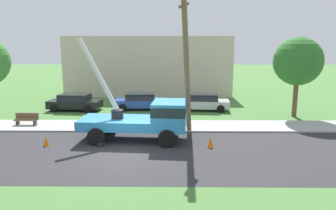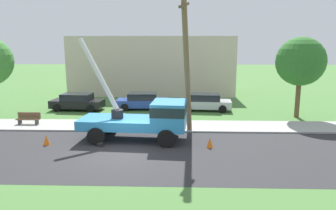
# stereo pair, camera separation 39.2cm
# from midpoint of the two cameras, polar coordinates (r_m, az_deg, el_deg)

# --- Properties ---
(ground_plane) EXTENTS (120.00, 120.00, 0.00)m
(ground_plane) POSITION_cam_midpoint_polar(r_m,az_deg,el_deg) (28.36, -3.60, -0.45)
(ground_plane) COLOR #477538
(road_asphalt) EXTENTS (80.00, 7.88, 0.01)m
(road_asphalt) POSITION_cam_midpoint_polar(r_m,az_deg,el_deg) (16.86, -7.48, -8.53)
(road_asphalt) COLOR #2B2B2D
(road_asphalt) RESTS_ON ground
(sidewalk_strip) EXTENTS (80.00, 2.94, 0.10)m
(sidewalk_strip) POSITION_cam_midpoint_polar(r_m,az_deg,el_deg) (21.96, -5.22, -3.72)
(sidewalk_strip) COLOR #9E9E99
(sidewalk_strip) RESTS_ON ground
(utility_truck) EXTENTS (6.74, 3.26, 5.98)m
(utility_truck) POSITION_cam_midpoint_polar(r_m,az_deg,el_deg) (18.51, -3.17, -2.15)
(utility_truck) COLOR #2D84C6
(utility_truck) RESTS_ON ground
(leaning_utility_pole) EXTENTS (0.98, 2.70, 8.86)m
(leaning_utility_pole) POSITION_cam_midpoint_polar(r_m,az_deg,el_deg) (19.13, 3.95, 7.80)
(leaning_utility_pole) COLOR brown
(leaning_utility_pole) RESTS_ON ground
(traffic_cone_ahead) EXTENTS (0.36, 0.36, 0.56)m
(traffic_cone_ahead) POSITION_cam_midpoint_polar(r_m,az_deg,el_deg) (17.61, 8.18, -6.74)
(traffic_cone_ahead) COLOR orange
(traffic_cone_ahead) RESTS_ON ground
(traffic_cone_behind) EXTENTS (0.36, 0.36, 0.56)m
(traffic_cone_behind) POSITION_cam_midpoint_polar(r_m,az_deg,el_deg) (19.10, -20.52, -5.94)
(traffic_cone_behind) COLOR orange
(traffic_cone_behind) RESTS_ON ground
(parked_sedan_black) EXTENTS (4.52, 2.24, 1.42)m
(parked_sedan_black) POSITION_cam_midpoint_polar(r_m,az_deg,el_deg) (28.17, -15.65, 0.56)
(parked_sedan_black) COLOR black
(parked_sedan_black) RESTS_ON ground
(parked_sedan_blue) EXTENTS (4.47, 2.13, 1.42)m
(parked_sedan_blue) POSITION_cam_midpoint_polar(r_m,az_deg,el_deg) (27.55, -4.22, 0.71)
(parked_sedan_blue) COLOR #263F99
(parked_sedan_blue) RESTS_ON ground
(parked_sedan_silver) EXTENTS (4.53, 2.25, 1.42)m
(parked_sedan_silver) POSITION_cam_midpoint_polar(r_m,az_deg,el_deg) (27.19, 7.08, 0.52)
(parked_sedan_silver) COLOR #B7B7BF
(parked_sedan_silver) RESTS_ON ground
(park_bench) EXTENTS (1.60, 0.45, 0.90)m
(park_bench) POSITION_cam_midpoint_polar(r_m,az_deg,el_deg) (24.05, -23.40, -2.29)
(park_bench) COLOR brown
(park_bench) RESTS_ON ground
(roadside_tree_near) EXTENTS (3.67, 3.67, 6.14)m
(roadside_tree_near) POSITION_cam_midpoint_polar(r_m,az_deg,el_deg) (26.08, 23.19, 7.18)
(roadside_tree_near) COLOR brown
(roadside_tree_near) RESTS_ON ground
(lowrise_building_backdrop) EXTENTS (18.00, 6.00, 6.40)m
(lowrise_building_backdrop) POSITION_cam_midpoint_polar(r_m,az_deg,el_deg) (36.37, -2.48, 7.17)
(lowrise_building_backdrop) COLOR beige
(lowrise_building_backdrop) RESTS_ON ground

